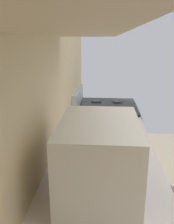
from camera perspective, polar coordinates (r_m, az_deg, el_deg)
The scene contains 4 objects.
wall_back at distance 1.05m, azimuth -15.75°, elevation 1.93°, with size 3.97×0.12×2.63m, color beige.
oven_range at distance 2.62m, azimuth 4.43°, elevation -8.22°, with size 0.67×0.64×1.10m.
microwave at distance 1.05m, azimuth 2.98°, elevation -10.78°, with size 0.47×0.33×0.33m.
bowl at distance 1.57m, azimuth 5.52°, elevation -7.08°, with size 0.17×0.17×0.04m.
Camera 1 is at (-0.95, 1.13, 1.57)m, focal length 38.78 mm.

